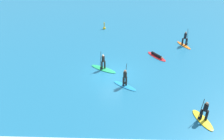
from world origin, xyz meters
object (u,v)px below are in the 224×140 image
at_px(surfer_on_green_board, 103,66).
at_px(surfer_on_orange_board, 184,41).
at_px(surfer_on_yellow_board, 204,116).
at_px(surfer_on_blue_board, 125,81).
at_px(surfer_on_red_board, 157,56).
at_px(marker_buoy, 104,28).

xyz_separation_m(surfer_on_green_board, surfer_on_orange_board, (9.79, 6.04, 0.19)).
height_order(surfer_on_yellow_board, surfer_on_blue_board, surfer_on_blue_board).
bearing_deg(surfer_on_yellow_board, surfer_on_red_board, -6.50).
relative_size(surfer_on_yellow_board, surfer_on_green_board, 0.87).
relative_size(surfer_on_green_board, marker_buoy, 2.75).
relative_size(surfer_on_blue_board, surfer_on_red_board, 0.89).
bearing_deg(surfer_on_yellow_board, surfer_on_blue_board, 34.84).
height_order(surfer_on_yellow_board, surfer_on_green_board, surfer_on_green_board).
distance_m(surfer_on_orange_board, marker_buoy, 11.60).
bearing_deg(surfer_on_blue_board, surfer_on_green_board, -17.01).
bearing_deg(marker_buoy, surfer_on_orange_board, -26.81).
bearing_deg(surfer_on_orange_board, surfer_on_green_board, -84.64).
xyz_separation_m(surfer_on_blue_board, surfer_on_red_board, (3.78, 5.94, -0.41)).
bearing_deg(marker_buoy, surfer_on_blue_board, -79.02).
xyz_separation_m(surfer_on_orange_board, surfer_on_red_board, (-3.80, -3.08, -0.45)).
distance_m(surfer_on_yellow_board, surfer_on_orange_board, 13.56).
distance_m(surfer_on_green_board, marker_buoy, 11.28).
bearing_deg(surfer_on_red_board, marker_buoy, -178.23).
bearing_deg(surfer_on_green_board, surfer_on_yellow_board, 168.34).
bearing_deg(surfer_on_red_board, surfer_on_yellow_board, -24.18).
height_order(surfer_on_orange_board, marker_buoy, surfer_on_orange_board).
height_order(surfer_on_green_board, surfer_on_orange_board, surfer_on_orange_board).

